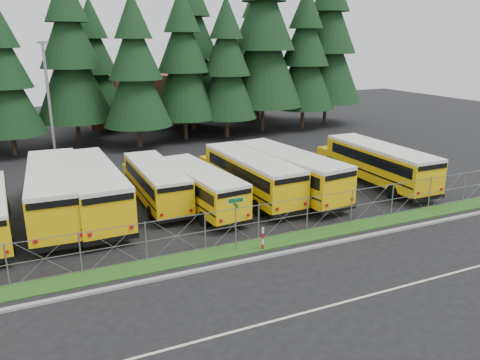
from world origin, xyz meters
name	(u,v)px	position (x,y,z in m)	size (l,w,h in m)	color
ground	(266,230)	(0.00, 0.00, 0.00)	(120.00, 120.00, 0.00)	black
curb	(295,251)	(0.00, -3.10, 0.06)	(50.00, 0.25, 0.12)	gray
grass_verge	(281,241)	(0.00, -1.70, 0.03)	(50.00, 1.40, 0.06)	#1E4614
road_lane_line	(356,299)	(0.00, -8.00, 0.01)	(50.00, 0.12, 0.01)	beige
chainlink_fence	(275,219)	(0.00, -1.00, 1.00)	(44.00, 0.10, 2.00)	gray
brick_building	(170,96)	(6.00, 40.00, 3.00)	(22.00, 10.00, 6.00)	brown
bus_1	(55,193)	(-10.55, 6.54, 1.61)	(2.90, 12.28, 3.22)	#EDAF07
bus_2	(92,191)	(-8.53, 6.32, 1.58)	(2.84, 12.05, 3.16)	#EDAF07
bus_3	(155,184)	(-4.52, 7.00, 1.31)	(2.36, 10.00, 2.62)	#EDAF07
bus_4	(198,188)	(-2.29, 4.91, 1.31)	(2.36, 10.01, 2.62)	#EDAF07
bus_5	(249,176)	(1.53, 5.54, 1.47)	(2.65, 11.23, 2.94)	#EDAF07
bus_6	(285,173)	(4.01, 5.05, 1.52)	(2.74, 11.62, 3.05)	#EDAF07
bus_east	(376,165)	(11.21, 4.41, 1.49)	(2.67, 11.33, 2.97)	#EDAF07
street_sign	(236,213)	(-2.64, -1.73, 2.03)	(0.84, 0.55, 2.81)	gray
striped_bollard	(263,239)	(-1.35, -2.20, 0.60)	(0.11, 0.11, 1.20)	#B20C0C
light_standard	(50,109)	(-10.00, 14.56, 5.50)	(0.70, 0.35, 10.14)	gray
conifer_2	(5,81)	(-13.04, 25.21, 6.77)	(6.13, 6.13, 13.55)	black
conifer_3	(71,59)	(-7.13, 27.73, 8.38)	(7.58, 7.58, 16.77)	black
conifer_4	(136,72)	(-1.75, 23.98, 7.31)	(6.61, 6.61, 14.63)	black
conifer_5	(183,65)	(3.61, 25.90, 7.76)	(7.02, 7.02, 15.52)	black
conifer_6	(227,68)	(8.08, 25.09, 7.31)	(6.61, 6.61, 14.63)	black
conifer_7	(263,41)	(13.19, 26.68, 10.07)	(9.11, 9.11, 20.14)	black
conifer_8	(305,59)	(18.48, 26.46, 8.12)	(7.34, 7.34, 16.24)	black
conifer_9	(328,46)	(22.72, 27.98, 9.54)	(8.63, 8.63, 19.08)	black
conifer_11	(94,67)	(-4.38, 33.03, 7.34)	(6.64, 6.64, 14.68)	black
conifer_12	(192,51)	(6.23, 30.97, 9.01)	(8.15, 8.15, 18.03)	black
conifer_13	(259,48)	(16.58, 34.57, 9.16)	(8.28, 8.28, 18.31)	black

